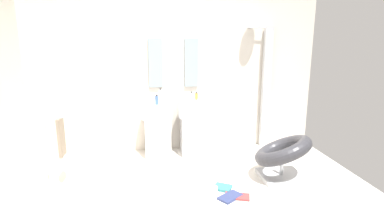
# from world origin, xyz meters

# --- Properties ---
(ground_plane) EXTENTS (4.80, 3.60, 0.04)m
(ground_plane) POSITION_xyz_m (0.00, 0.00, -0.02)
(ground_plane) COLOR silver
(rear_partition) EXTENTS (4.80, 0.10, 2.60)m
(rear_partition) POSITION_xyz_m (0.00, 1.65, 1.30)
(rear_partition) COLOR beige
(rear_partition) RESTS_ON ground_plane
(pedestal_sink_left) EXTENTS (0.49, 0.49, 0.98)m
(pedestal_sink_left) POSITION_xyz_m (-0.29, 1.33, 0.48)
(pedestal_sink_left) COLOR white
(pedestal_sink_left) RESTS_ON ground_plane
(pedestal_sink_right) EXTENTS (0.49, 0.49, 0.98)m
(pedestal_sink_right) POSITION_xyz_m (0.29, 1.33, 0.48)
(pedestal_sink_right) COLOR white
(pedestal_sink_right) RESTS_ON ground_plane
(vanity_mirror_left) EXTENTS (0.22, 0.03, 0.77)m
(vanity_mirror_left) POSITION_xyz_m (-0.29, 1.58, 1.47)
(vanity_mirror_left) COLOR #8C9EA8
(vanity_mirror_right) EXTENTS (0.22, 0.03, 0.77)m
(vanity_mirror_right) POSITION_xyz_m (0.29, 1.58, 1.47)
(vanity_mirror_right) COLOR #8C9EA8
(shower_column) EXTENTS (0.49, 0.24, 2.05)m
(shower_column) POSITION_xyz_m (1.56, 1.53, 1.08)
(shower_column) COLOR #B7BABF
(shower_column) RESTS_ON ground_plane
(lounge_chair) EXTENTS (1.08, 1.08, 0.65)m
(lounge_chair) POSITION_xyz_m (1.33, 0.24, 0.35)
(lounge_chair) COLOR #B7BABF
(lounge_chair) RESTS_ON ground_plane
(towel_rack) EXTENTS (0.37, 0.22, 0.95)m
(towel_rack) POSITION_xyz_m (-1.55, 0.48, 0.63)
(towel_rack) COLOR #B7BABF
(towel_rack) RESTS_ON ground_plane
(area_rug) EXTENTS (0.93, 0.74, 0.01)m
(area_rug) POSITION_xyz_m (0.36, -0.11, 0.01)
(area_rug) COLOR white
(area_rug) RESTS_ON ground_plane
(magazine_navy) EXTENTS (0.34, 0.31, 0.03)m
(magazine_navy) POSITION_xyz_m (0.50, -0.19, 0.02)
(magazine_navy) COLOR navy
(magazine_navy) RESTS_ON area_rug
(magazine_red) EXTENTS (0.33, 0.24, 0.02)m
(magazine_red) POSITION_xyz_m (0.59, -0.19, 0.02)
(magazine_red) COLOR #B73838
(magazine_red) RESTS_ON area_rug
(magazine_teal) EXTENTS (0.27, 0.26, 0.03)m
(magazine_teal) POSITION_xyz_m (0.47, 0.05, 0.03)
(magazine_teal) COLOR teal
(magazine_teal) RESTS_ON area_rug
(coffee_mug) EXTENTS (0.09, 0.09, 0.08)m
(coffee_mug) POSITION_xyz_m (0.34, -0.04, 0.05)
(coffee_mug) COLOR white
(coffee_mug) RESTS_ON area_rug
(soap_bottle_white) EXTENTS (0.05, 0.05, 0.19)m
(soap_bottle_white) POSITION_xyz_m (-0.23, 1.50, 0.97)
(soap_bottle_white) COLOR white
(soap_bottle_white) RESTS_ON pedestal_sink_left
(soap_bottle_clear) EXTENTS (0.04, 0.04, 0.12)m
(soap_bottle_clear) POSITION_xyz_m (0.28, 1.48, 0.94)
(soap_bottle_clear) COLOR silver
(soap_bottle_clear) RESTS_ON pedestal_sink_right
(soap_bottle_blue) EXTENTS (0.05, 0.05, 0.15)m
(soap_bottle_blue) POSITION_xyz_m (-0.30, 1.14, 0.95)
(soap_bottle_blue) COLOR #4C72B7
(soap_bottle_blue) RESTS_ON pedestal_sink_left
(soap_bottle_amber) EXTENTS (0.04, 0.04, 0.13)m
(soap_bottle_amber) POSITION_xyz_m (0.35, 1.43, 0.94)
(soap_bottle_amber) COLOR #C68C38
(soap_bottle_amber) RESTS_ON pedestal_sink_right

